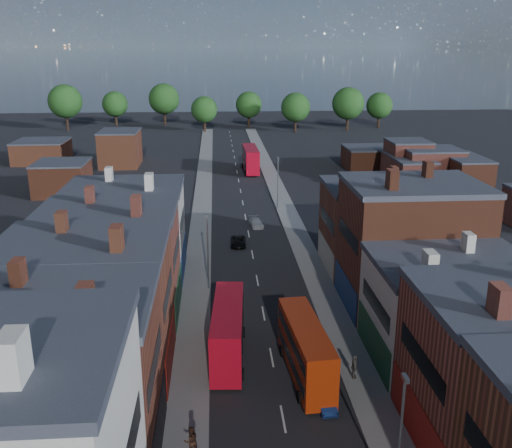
{
  "coord_description": "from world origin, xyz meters",
  "views": [
    {
      "loc": [
        -4.16,
        -24.66,
        24.09
      ],
      "look_at": [
        0.0,
        33.9,
        5.79
      ],
      "focal_mm": 40.0,
      "sensor_mm": 36.0,
      "label": 1
    }
  ],
  "objects": [
    {
      "name": "terrace_west",
      "position": [
        -14.0,
        0.0,
        6.47
      ],
      "size": [
        12.0,
        80.0,
        12.94
      ],
      "primitive_type": "cube",
      "color": "brown",
      "rests_on": "ground"
    },
    {
      "name": "lamp_post_1",
      "position": [
        5.2,
        0.0,
        4.7
      ],
      "size": [
        0.25,
        0.7,
        8.12
      ],
      "color": "slate",
      "rests_on": "ground"
    },
    {
      "name": "car_1",
      "position": [
        3.01,
        9.18,
        0.53
      ],
      "size": [
        1.42,
        3.3,
        1.06
      ],
      "primitive_type": "imported",
      "rotation": [
        0.0,
        0.0,
        0.1
      ],
      "color": "navy",
      "rests_on": "ground"
    },
    {
      "name": "ped_3",
      "position": [
        5.9,
        12.44,
        1.07
      ],
      "size": [
        0.63,
        1.17,
        1.91
      ],
      "primitive_type": "imported",
      "rotation": [
        0.0,
        0.0,
        1.46
      ],
      "color": "#605952",
      "rests_on": "pavement_east"
    },
    {
      "name": "pavement_east",
      "position": [
        6.5,
        50.0,
        0.06
      ],
      "size": [
        3.0,
        200.0,
        0.12
      ],
      "primitive_type": "cube",
      "color": "gray",
      "rests_on": "ground"
    },
    {
      "name": "pavement_west",
      "position": [
        -6.5,
        50.0,
        0.06
      ],
      "size": [
        3.0,
        200.0,
        0.12
      ],
      "primitive_type": "cube",
      "color": "gray",
      "rests_on": "ground"
    },
    {
      "name": "bus_0",
      "position": [
        -3.5,
        16.36,
        2.39
      ],
      "size": [
        3.08,
        10.39,
        4.43
      ],
      "rotation": [
        0.0,
        0.0,
        -0.06
      ],
      "color": "red",
      "rests_on": "ground"
    },
    {
      "name": "car_2",
      "position": [
        -1.56,
        43.36,
        0.55
      ],
      "size": [
        1.99,
        4.05,
        1.11
      ],
      "primitive_type": "imported",
      "rotation": [
        0.0,
        0.0,
        -0.04
      ],
      "color": "black",
      "rests_on": "ground"
    },
    {
      "name": "lamp_post_2",
      "position": [
        -5.2,
        30.0,
        4.7
      ],
      "size": [
        0.25,
        0.7,
        8.12
      ],
      "color": "slate",
      "rests_on": "ground"
    },
    {
      "name": "bus_2",
      "position": [
        2.75,
        87.77,
        2.65
      ],
      "size": [
        3.07,
        11.42,
        4.91
      ],
      "rotation": [
        0.0,
        0.0,
        0.02
      ],
      "color": "#A00718",
      "rests_on": "ground"
    },
    {
      "name": "car_3",
      "position": [
        1.23,
        51.27,
        0.57
      ],
      "size": [
        2.09,
        4.12,
        1.15
      ],
      "primitive_type": "imported",
      "rotation": [
        0.0,
        0.0,
        0.13
      ],
      "color": "silver",
      "rests_on": "ground"
    },
    {
      "name": "lamp_post_3",
      "position": [
        5.2,
        60.0,
        4.7
      ],
      "size": [
        0.25,
        0.7,
        8.12
      ],
      "color": "slate",
      "rests_on": "ground"
    },
    {
      "name": "bus_1",
      "position": [
        2.26,
        13.06,
        2.35
      ],
      "size": [
        3.14,
        10.22,
        4.35
      ],
      "rotation": [
        0.0,
        0.0,
        0.08
      ],
      "color": "#B82C0A",
      "rests_on": "ground"
    },
    {
      "name": "ped_1",
      "position": [
        -6.05,
        4.85,
        1.07
      ],
      "size": [
        1.02,
        0.74,
        1.89
      ],
      "primitive_type": "imported",
      "rotation": [
        0.0,
        0.0,
        3.42
      ],
      "color": "#3D2318",
      "rests_on": "pavement_west"
    }
  ]
}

